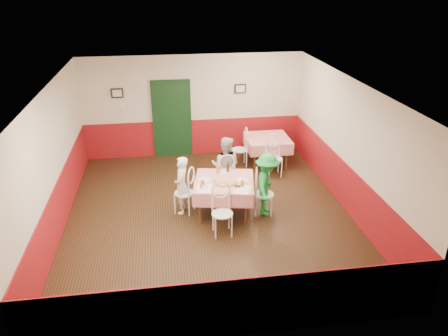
{
  "coord_description": "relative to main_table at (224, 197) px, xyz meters",
  "views": [
    {
      "loc": [
        -0.88,
        -8.13,
        4.74
      ],
      "look_at": [
        0.34,
        0.03,
        1.05
      ],
      "focal_mm": 35.0,
      "sensor_mm": 36.0,
      "label": 1
    }
  ],
  "objects": [
    {
      "name": "wallet",
      "position": [
        0.23,
        -0.32,
        0.4
      ],
      "size": [
        0.12,
        0.11,
        0.02
      ],
      "primitive_type": "cube",
      "rotation": [
        0.0,
        0.0,
        -0.19
      ],
      "color": "black",
      "rests_on": "main_table"
    },
    {
      "name": "wainscot_front",
      "position": [
        -0.34,
        -3.51,
        0.12
      ],
      "size": [
        6.0,
        0.03,
        1.0
      ],
      "primitive_type": "cube",
      "color": "maroon",
      "rests_on": "ground"
    },
    {
      "name": "second_table",
      "position": [
        1.54,
        2.43,
        0.0
      ],
      "size": [
        1.13,
        1.13,
        0.77
      ],
      "primitive_type": "cube",
      "rotation": [
        0.0,
        0.0,
        -0.01
      ],
      "color": "red",
      "rests_on": "ground"
    },
    {
      "name": "floor",
      "position": [
        -0.34,
        -0.03,
        -0.38
      ],
      "size": [
        7.0,
        7.0,
        0.0
      ],
      "primitive_type": "plane",
      "color": "black",
      "rests_on": "ground"
    },
    {
      "name": "chair_second_b",
      "position": [
        1.54,
        1.68,
        0.08
      ],
      "size": [
        0.42,
        0.42,
        0.9
      ],
      "primitive_type": null,
      "rotation": [
        0.0,
        0.0,
        -0.01
      ],
      "color": "white",
      "rests_on": "ground"
    },
    {
      "name": "main_table",
      "position": [
        0.0,
        0.0,
        0.0
      ],
      "size": [
        1.43,
        1.43,
        0.77
      ],
      "primitive_type": "cube",
      "rotation": [
        0.0,
        0.0,
        -0.19
      ],
      "color": "red",
      "rests_on": "ground"
    },
    {
      "name": "door",
      "position": [
        -0.94,
        3.42,
        0.68
      ],
      "size": [
        0.96,
        0.06,
        2.1
      ],
      "primitive_type": "cube",
      "color": "black",
      "rests_on": "ground"
    },
    {
      "name": "pizza",
      "position": [
        0.02,
        -0.07,
        0.4
      ],
      "size": [
        0.56,
        0.56,
        0.03
      ],
      "primitive_type": "cylinder",
      "rotation": [
        0.0,
        0.0,
        -0.19
      ],
      "color": "#B74723",
      "rests_on": "main_table"
    },
    {
      "name": "chair_far",
      "position": [
        0.16,
        0.84,
        0.08
      ],
      "size": [
        0.43,
        0.43,
        0.9
      ],
      "primitive_type": null,
      "rotation": [
        0.0,
        0.0,
        3.17
      ],
      "color": "white",
      "rests_on": "ground"
    },
    {
      "name": "shaker_b",
      "position": [
        -0.41,
        -0.37,
        0.43
      ],
      "size": [
        0.04,
        0.04,
        0.09
      ],
      "primitive_type": "cylinder",
      "rotation": [
        0.0,
        0.0,
        -0.19
      ],
      "color": "silver",
      "rests_on": "main_table"
    },
    {
      "name": "chair_near",
      "position": [
        -0.16,
        -0.84,
        0.08
      ],
      "size": [
        0.43,
        0.43,
        0.9
      ],
      "primitive_type": null,
      "rotation": [
        0.0,
        0.0,
        0.02
      ],
      "color": "white",
      "rests_on": "ground"
    },
    {
      "name": "plate_right",
      "position": [
        0.38,
        -0.06,
        0.39
      ],
      "size": [
        0.29,
        0.29,
        0.01
      ],
      "primitive_type": "cylinder",
      "rotation": [
        0.0,
        0.0,
        -0.19
      ],
      "color": "white",
      "rests_on": "main_table"
    },
    {
      "name": "chair_left",
      "position": [
        -0.84,
        0.16,
        0.08
      ],
      "size": [
        0.56,
        0.56,
        0.9
      ],
      "primitive_type": null,
      "rotation": [
        0.0,
        0.0,
        -2.01
      ],
      "color": "white",
      "rests_on": "ground"
    },
    {
      "name": "menu_left",
      "position": [
        -0.44,
        -0.31,
        0.39
      ],
      "size": [
        0.32,
        0.41,
        0.0
      ],
      "primitive_type": "cube",
      "rotation": [
        0.0,
        0.0,
        -0.05
      ],
      "color": "white",
      "rests_on": "main_table"
    },
    {
      "name": "shaker_c",
      "position": [
        -0.51,
        -0.27,
        0.43
      ],
      "size": [
        0.04,
        0.04,
        0.09
      ],
      "primitive_type": "cylinder",
      "rotation": [
        0.0,
        0.0,
        -0.19
      ],
      "color": "#B23319",
      "rests_on": "main_table"
    },
    {
      "name": "thermostat",
      "position": [
        -2.24,
        3.42,
        1.12
      ],
      "size": [
        0.1,
        0.03,
        0.1
      ],
      "primitive_type": "cube",
      "color": "white",
      "rests_on": "back_wall"
    },
    {
      "name": "shaker_a",
      "position": [
        -0.49,
        -0.32,
        0.43
      ],
      "size": [
        0.04,
        0.04,
        0.09
      ],
      "primitive_type": "cylinder",
      "rotation": [
        0.0,
        0.0,
        -0.19
      ],
      "color": "silver",
      "rests_on": "main_table"
    },
    {
      "name": "wainscot_left",
      "position": [
        -3.32,
        -0.03,
        0.12
      ],
      "size": [
        0.03,
        7.0,
        1.0
      ],
      "primitive_type": "cube",
      "color": "maroon",
      "rests_on": "ground"
    },
    {
      "name": "back_wall",
      "position": [
        -0.34,
        3.47,
        1.02
      ],
      "size": [
        6.0,
        0.1,
        2.8
      ],
      "primitive_type": "cube",
      "color": "beige",
      "rests_on": "ground"
    },
    {
      "name": "front_wall",
      "position": [
        -0.34,
        -3.53,
        1.02
      ],
      "size": [
        6.0,
        0.1,
        2.8
      ],
      "primitive_type": "cube",
      "color": "beige",
      "rests_on": "ground"
    },
    {
      "name": "menu_right",
      "position": [
        0.31,
        -0.46,
        0.39
      ],
      "size": [
        0.43,
        0.48,
        0.0
      ],
      "primitive_type": "cube",
      "rotation": [
        0.0,
        0.0,
        -0.4
      ],
      "color": "white",
      "rests_on": "main_table"
    },
    {
      "name": "plate_left",
      "position": [
        -0.41,
        0.09,
        0.39
      ],
      "size": [
        0.29,
        0.29,
        0.01
      ],
      "primitive_type": "cylinder",
      "rotation": [
        0.0,
        0.0,
        -0.19
      ],
      "color": "white",
      "rests_on": "main_table"
    },
    {
      "name": "chair_second_a",
      "position": [
        0.79,
        2.43,
        0.08
      ],
      "size": [
        0.42,
        0.42,
        0.9
      ],
      "primitive_type": null,
      "rotation": [
        0.0,
        0.0,
        -1.58
      ],
      "color": "white",
      "rests_on": "ground"
    },
    {
      "name": "plate_far",
      "position": [
        0.06,
        0.41,
        0.39
      ],
      "size": [
        0.29,
        0.29,
        0.01
      ],
      "primitive_type": "cylinder",
      "rotation": [
        0.0,
        0.0,
        -0.19
      ],
      "color": "white",
      "rests_on": "main_table"
    },
    {
      "name": "picture_left",
      "position": [
        -2.34,
        3.42,
        1.48
      ],
      "size": [
        0.32,
        0.03,
        0.26
      ],
      "primitive_type": "cube",
      "color": "black",
      "rests_on": "back_wall"
    },
    {
      "name": "diner_left",
      "position": [
        -0.88,
        0.17,
        0.26
      ],
      "size": [
        0.38,
        0.51,
        1.27
      ],
      "primitive_type": "imported",
      "rotation": [
        0.0,
        0.0,
        -1.75
      ],
      "color": "gray",
      "rests_on": "ground"
    },
    {
      "name": "glass_a",
      "position": [
        -0.47,
        -0.18,
        0.45
      ],
      "size": [
        0.08,
        0.08,
        0.13
      ],
      "primitive_type": "cylinder",
      "rotation": [
        0.0,
        0.0,
        -0.19
      ],
      "color": "#BF7219",
      "rests_on": "main_table"
    },
    {
      "name": "chair_right",
      "position": [
        0.84,
        -0.16,
        0.08
      ],
      "size": [
        0.51,
        0.51,
        0.9
      ],
      "primitive_type": null,
      "rotation": [
        0.0,
        0.0,
        1.31
      ],
      "color": "white",
      "rests_on": "ground"
    },
    {
      "name": "diner_far",
      "position": [
        0.17,
        0.88,
        0.32
      ],
      "size": [
        0.83,
        0.75,
        1.4
      ],
      "primitive_type": "imported",
      "rotation": [
        0.0,
        0.0,
        2.76
      ],
      "color": "gray",
      "rests_on": "ground"
    },
    {
      "name": "beer_bottle",
      "position": [
        0.14,
        0.4,
        0.5
      ],
      "size": [
        0.07,
        0.07,
        0.23
      ],
      "primitive_type": "cylinder",
      "rotation": [
        0.0,
        0.0,
        -0.19
      ],
      "color": "#381C0A",
      "rests_on": "main_table"
    },
    {
      "name": "wainscot_back",
      "position": [
        -0.34,
        3.46,
        0.12
      ],
      "size": [
        6.0,
        0.03,
        1.0
      ],
      "primitive_type": "cube",
      "color": "maroon",
      "rests_on": "ground"
    },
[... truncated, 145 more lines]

